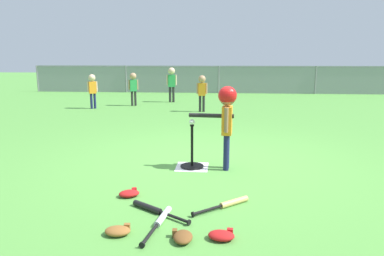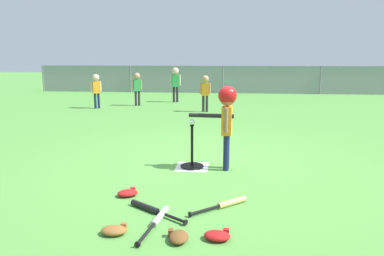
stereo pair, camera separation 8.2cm
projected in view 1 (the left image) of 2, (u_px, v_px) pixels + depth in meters
name	position (u px, v px, depth m)	size (l,w,h in m)	color
ground_plane	(208.00, 162.00, 5.13)	(60.00, 60.00, 0.00)	#51933D
home_plate	(192.00, 167.00, 4.88)	(0.44, 0.44, 0.01)	white
batting_tee	(192.00, 161.00, 4.86)	(0.32, 0.32, 0.60)	black
baseball_on_tee	(192.00, 122.00, 4.76)	(0.07, 0.07, 0.07)	white
batter_child	(227.00, 111.00, 4.65)	(0.63, 0.32, 1.12)	#191E4C
fielder_deep_right	(172.00, 80.00, 11.86)	(0.34, 0.23, 1.16)	#262626
fielder_near_right	(133.00, 85.00, 10.98)	(0.29, 0.20, 1.02)	#262626
fielder_deep_center	(202.00, 88.00, 9.75)	(0.30, 0.20, 1.01)	#262626
fielder_near_left	(92.00, 87.00, 10.37)	(0.26, 0.21, 1.01)	#191E4C
spare_bat_silver	(161.00, 220.00, 3.22)	(0.16, 0.71, 0.06)	silver
spare_bat_wood	(229.00, 204.00, 3.58)	(0.57, 0.48, 0.06)	#DBB266
spare_bat_black	(153.00, 209.00, 3.46)	(0.63, 0.44, 0.06)	black
glove_by_plate	(129.00, 193.00, 3.84)	(0.26, 0.23, 0.07)	#B21919
glove_near_bats	(183.00, 237.00, 2.91)	(0.19, 0.23, 0.07)	brown
glove_tossed_aside	(222.00, 235.00, 2.93)	(0.23, 0.18, 0.07)	#B21919
glove_outfield_drop	(118.00, 231.00, 3.01)	(0.23, 0.18, 0.07)	brown
outfield_fence	(219.00, 79.00, 14.96)	(16.06, 0.06, 1.15)	slate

